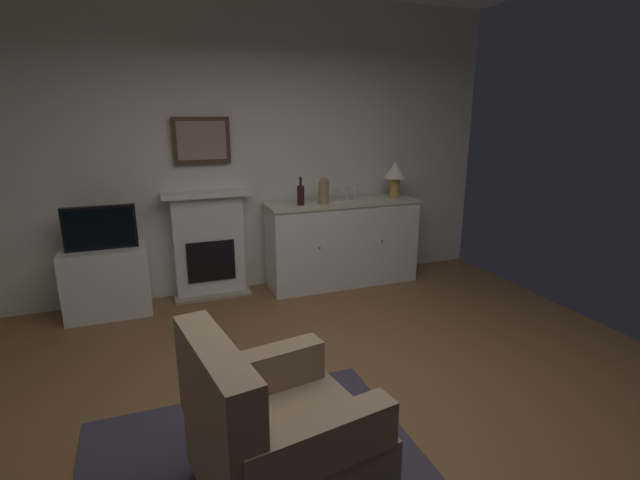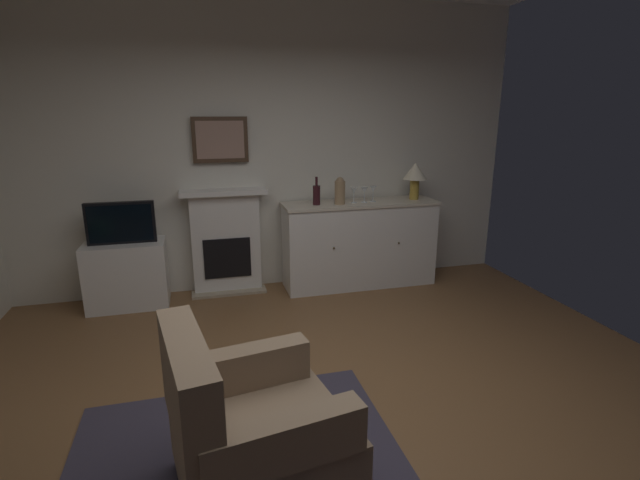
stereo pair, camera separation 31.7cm
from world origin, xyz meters
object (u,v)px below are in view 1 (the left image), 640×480
tv_set (100,228)px  table_lamp (395,173)px  vase_decorative (324,190)px  framed_picture (202,140)px  wine_glass_left (337,191)px  wine_glass_right (356,189)px  wine_bottle (301,195)px  wine_glass_center (347,190)px  fireplace_unit (209,244)px  armchair (274,434)px  tv_cabinet (107,282)px  sideboard_cabinet (343,243)px

tv_set → table_lamp: bearing=0.2°
vase_decorative → tv_set: vase_decorative is taller
framed_picture → wine_glass_left: (1.34, -0.24, -0.54)m
wine_glass_left → wine_glass_right: (0.22, 0.01, 0.00)m
vase_decorative → wine_bottle: bearing=176.0°
table_lamp → wine_glass_center: size_ratio=2.42×
wine_glass_right → vase_decorative: size_ratio=0.59×
wine_glass_right → tv_set: (-2.53, 0.00, -0.20)m
wine_glass_right → tv_set: wine_glass_right is taller
framed_picture → fireplace_unit: bearing=-90.0°
wine_glass_center → armchair: (-1.54, -2.65, -0.67)m
wine_glass_center → armchair: 3.14m
wine_glass_left → armchair: 3.10m
fireplace_unit → tv_set: size_ratio=1.77×
vase_decorative → tv_cabinet: bearing=178.3°
armchair → wine_glass_left: bearing=61.7°
wine_glass_right → armchair: (-1.65, -2.68, -0.67)m
wine_bottle → wine_glass_left: size_ratio=1.76×
table_lamp → tv_cabinet: size_ratio=0.53×
framed_picture → armchair: (-0.10, -2.91, -1.21)m
sideboard_cabinet → wine_bottle: size_ratio=5.76×
wine_glass_left → vase_decorative: (-0.16, -0.03, 0.02)m
vase_decorative → tv_cabinet: 2.28m
wine_bottle → vase_decorative: bearing=-4.0°
wine_glass_center → armchair: wine_glass_center is taller
framed_picture → vase_decorative: bearing=-13.1°
tv_cabinet → wine_bottle: bearing=-1.4°
tv_set → fireplace_unit: bearing=10.8°
wine_glass_right → tv_cabinet: 2.64m
fireplace_unit → wine_bottle: wine_bottle is taller
table_lamp → wine_glass_left: 0.72m
vase_decorative → armchair: vase_decorative is taller
table_lamp → tv_cabinet: table_lamp is taller
sideboard_cabinet → armchair: 3.09m
wine_bottle → wine_glass_left: 0.41m
table_lamp → vase_decorative: size_ratio=1.42×
framed_picture → wine_glass_right: size_ratio=3.33×
sideboard_cabinet → table_lamp: (0.62, 0.00, 0.74)m
wine_bottle → armchair: (-1.02, -2.66, -0.66)m
sideboard_cabinet → tv_set: bearing=-179.8°
wine_glass_center → tv_set: 2.43m
wine_glass_right → vase_decorative: vase_decorative is taller
vase_decorative → armchair: 3.01m
fireplace_unit → tv_cabinet: bearing=-170.6°
wine_glass_left → tv_set: wine_glass_left is taller
framed_picture → vase_decorative: framed_picture is taller
wine_glass_left → armchair: (-1.43, -2.67, -0.67)m
tv_set → wine_bottle: bearing=-0.7°
vase_decorative → armchair: bearing=-115.7°
wine_glass_center → tv_cabinet: 2.53m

